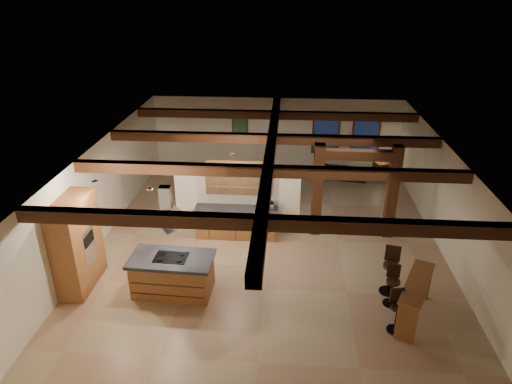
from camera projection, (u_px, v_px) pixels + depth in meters
ground at (269, 239)px, 13.85m from camera, size 12.00×12.00×0.00m
room_walls at (270, 185)px, 13.10m from camera, size 12.00×12.00×12.00m
ceiling_beams at (270, 153)px, 12.68m from camera, size 10.00×12.00×0.28m
timber_posts at (356, 182)px, 13.39m from camera, size 2.50×0.30×2.90m
partition_wall at (238, 198)px, 13.90m from camera, size 3.80×0.18×2.20m
pantry_cabinet at (77, 244)px, 11.30m from camera, size 0.67×1.60×2.40m
back_counter at (237, 222)px, 13.82m from camera, size 2.50×0.66×0.94m
upper_display_cabinet at (236, 178)px, 13.42m from camera, size 1.80×0.36×0.95m
range_hood at (168, 230)px, 10.77m from camera, size 1.10×1.10×1.40m
back_windows at (346, 134)px, 18.39m from camera, size 2.70×0.07×1.70m
framed_art at (240, 127)px, 18.60m from camera, size 0.65×0.05×0.85m
recessed_cans at (163, 174)px, 11.06m from camera, size 3.16×2.46×0.03m
kitchen_island at (173, 274)px, 11.31m from camera, size 2.09×1.17×1.02m
dining_table at (265, 191)px, 16.22m from camera, size 2.07×1.45×0.66m
sofa at (342, 170)px, 18.04m from camera, size 2.14×1.16×0.59m
microwave at (266, 206)px, 13.51m from camera, size 0.45×0.34×0.22m
bar_counter at (416, 293)px, 10.37m from camera, size 1.21×1.91×0.99m
side_table at (380, 170)px, 18.08m from camera, size 0.60×0.60×0.62m
table_lamp at (382, 157)px, 17.84m from camera, size 0.29×0.29×0.35m
bar_stool_a at (397, 311)px, 10.04m from camera, size 0.36×0.37×1.04m
bar_stool_b at (392, 285)px, 10.88m from camera, size 0.36×0.37×1.04m
bar_stool_c at (391, 270)px, 11.27m from camera, size 0.45×0.46×1.24m
dining_chairs at (265, 185)px, 16.13m from camera, size 1.63×1.63×1.07m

